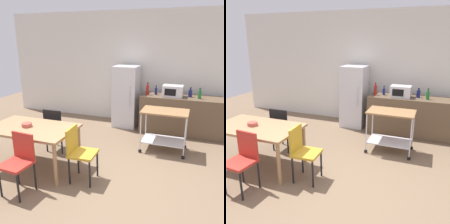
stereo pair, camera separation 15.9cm
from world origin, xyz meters
The scene contains 15 objects.
ground_plane centered at (0.00, 0.00, 0.00)m, with size 12.00×12.00×0.00m, color brown.
back_wall centered at (0.00, 3.20, 1.45)m, with size 8.40×0.12×2.90m, color silver.
kitchen_counter centered at (0.90, 2.60, 0.45)m, with size 2.00×0.64×0.90m, color brown.
dining_table centered at (-1.45, 0.05, 0.67)m, with size 1.50×0.90×0.75m.
chair_black centered at (-1.42, 0.75, 0.52)m, with size 0.41×0.41×0.89m.
chair_mustard centered at (-0.49, -0.05, 0.52)m, with size 0.42×0.42×0.89m.
chair_red centered at (-1.18, -0.62, 0.52)m, with size 0.43×0.43×0.89m.
refrigerator centered at (-0.55, 2.70, 0.78)m, with size 0.60×0.63×1.55m.
kitchen_cart centered at (0.61, 1.48, 0.57)m, with size 0.91×0.57×0.85m.
bottle_soy_sauce centered at (0.03, 2.54, 1.02)m, with size 0.07×0.07×0.30m.
bottle_vinegar centered at (0.22, 2.62, 0.99)m, with size 0.06×0.06×0.22m.
microwave centered at (0.62, 2.56, 1.03)m, with size 0.46×0.35×0.26m.
bottle_soda centered at (1.01, 2.65, 0.99)m, with size 0.08×0.08×0.22m.
bottle_hot_sauce centered at (1.22, 2.53, 1.00)m, with size 0.08×0.08×0.24m.
fruit_bowl centered at (-1.54, 0.05, 0.78)m, with size 0.17×0.17×0.06m, color #B24C3F.
Camera 1 is at (1.16, -3.14, 2.20)m, focal length 38.89 mm.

